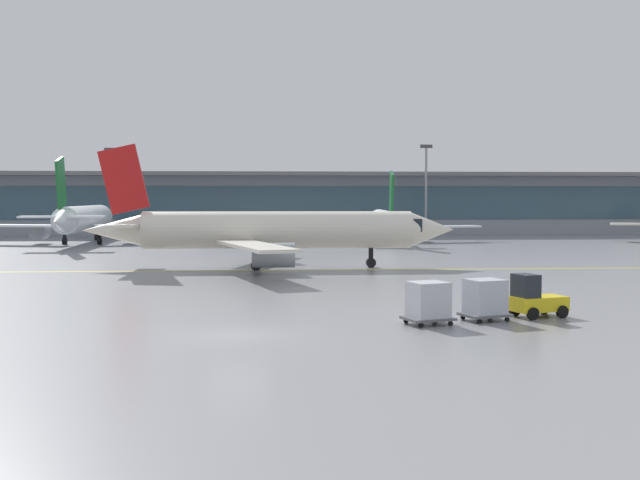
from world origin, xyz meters
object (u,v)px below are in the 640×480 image
(gate_airplane_2, at_px, (384,221))
(taxiing_regional_jet, at_px, (273,231))
(gate_airplane_1, at_px, (84,219))
(cargo_dolly_trailing, at_px, (428,301))
(apron_light_mast_2, at_px, (426,186))
(apron_light_mast_1, at_px, (111,188))
(cargo_dolly_lead, at_px, (485,298))
(baggage_tug, at_px, (535,299))

(gate_airplane_2, height_order, taxiing_regional_jet, taxiing_regional_jet)
(gate_airplane_1, xyz_separation_m, taxiing_regional_jet, (23.43, -35.00, -0.06))
(gate_airplane_1, distance_m, gate_airplane_2, 37.83)
(cargo_dolly_trailing, relative_size, apron_light_mast_2, 0.18)
(gate_airplane_2, height_order, apron_light_mast_1, apron_light_mast_1)
(taxiing_regional_jet, bearing_deg, cargo_dolly_lead, -71.13)
(taxiing_regional_jet, xyz_separation_m, cargo_dolly_lead, (9.89, -27.98, -1.96))
(baggage_tug, bearing_deg, taxiing_regional_jet, 96.47)
(baggage_tug, relative_size, cargo_dolly_lead, 1.16)
(gate_airplane_2, relative_size, cargo_dolly_lead, 10.74)
(taxiing_regional_jet, distance_m, apron_light_mast_2, 56.67)
(baggage_tug, relative_size, apron_light_mast_1, 0.22)
(gate_airplane_2, bearing_deg, apron_light_mast_2, -26.30)
(gate_airplane_1, bearing_deg, apron_light_mast_1, -1.75)
(cargo_dolly_trailing, xyz_separation_m, apron_light_mast_1, (-30.59, 81.13, 6.09))
(apron_light_mast_2, bearing_deg, cargo_dolly_trailing, -100.94)
(taxiing_regional_jet, bearing_deg, baggage_tug, -65.75)
(taxiing_regional_jet, xyz_separation_m, apron_light_mast_1, (-23.57, 52.19, 4.14))
(cargo_dolly_trailing, relative_size, apron_light_mast_1, 0.19)
(gate_airplane_1, bearing_deg, cargo_dolly_lead, -154.35)
(gate_airplane_2, distance_m, cargo_dolly_trailing, 66.63)
(gate_airplane_1, xyz_separation_m, apron_light_mast_2, (46.04, 16.77, 4.39))
(baggage_tug, height_order, apron_light_mast_2, apron_light_mast_2)
(taxiing_regional_jet, bearing_deg, gate_airplane_1, 123.21)
(baggage_tug, distance_m, cargo_dolly_trailing, 5.83)
(apron_light_mast_1, bearing_deg, taxiing_regional_jet, -65.69)
(cargo_dolly_lead, relative_size, apron_light_mast_2, 0.18)
(gate_airplane_2, bearing_deg, baggage_tug, -178.16)
(gate_airplane_1, distance_m, apron_light_mast_2, 49.20)
(taxiing_regional_jet, relative_size, cargo_dolly_trailing, 12.11)
(apron_light_mast_2, bearing_deg, gate_airplane_2, -119.73)
(cargo_dolly_lead, distance_m, cargo_dolly_trailing, 3.03)
(gate_airplane_2, xyz_separation_m, apron_light_mast_2, (8.28, 14.50, 4.79))
(taxiing_regional_jet, bearing_deg, apron_light_mast_2, 65.81)
(gate_airplane_2, distance_m, taxiing_regional_jet, 39.93)
(baggage_tug, height_order, cargo_dolly_trailing, baggage_tug)
(baggage_tug, distance_m, cargo_dolly_lead, 2.81)
(baggage_tug, relative_size, apron_light_mast_2, 0.21)
(baggage_tug, bearing_deg, gate_airplane_1, 101.72)
(gate_airplane_1, height_order, apron_light_mast_1, apron_light_mast_1)
(gate_airplane_1, height_order, apron_light_mast_2, apron_light_mast_2)
(gate_airplane_1, bearing_deg, taxiing_regional_jet, -148.43)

